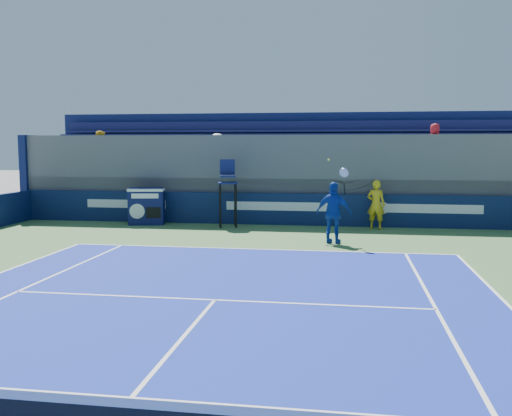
% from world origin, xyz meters
% --- Properties ---
extents(ball_person, '(0.74, 0.59, 1.76)m').
position_xyz_m(ball_person, '(3.53, 16.53, 0.89)').
color(ball_person, gold).
rests_on(ball_person, apron).
extents(back_hoarding, '(20.40, 0.21, 1.20)m').
position_xyz_m(back_hoarding, '(0.00, 17.10, 0.60)').
color(back_hoarding, '#0B1941').
rests_on(back_hoarding, ground).
extents(match_clock, '(1.43, 0.95, 1.40)m').
position_xyz_m(match_clock, '(-4.96, 16.43, 0.74)').
color(match_clock, '#0E1348').
rests_on(match_clock, ground).
extents(umpire_chair, '(0.85, 0.85, 2.48)m').
position_xyz_m(umpire_chair, '(-1.79, 16.23, 1.53)').
color(umpire_chair, black).
rests_on(umpire_chair, ground).
extents(tennis_player, '(1.18, 0.74, 2.57)m').
position_xyz_m(tennis_player, '(2.11, 13.25, 0.96)').
color(tennis_player, '#123899').
rests_on(tennis_player, apron).
extents(stadium_seating, '(21.00, 4.05, 4.40)m').
position_xyz_m(stadium_seating, '(-0.01, 19.15, 1.84)').
color(stadium_seating, '#56565B').
rests_on(stadium_seating, ground).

